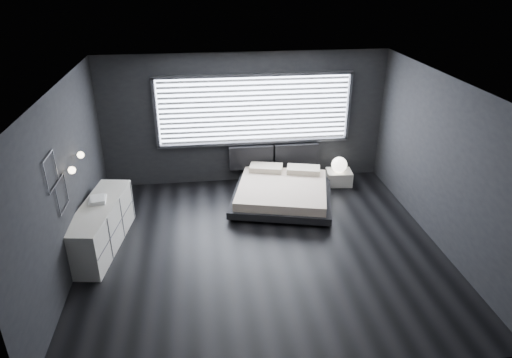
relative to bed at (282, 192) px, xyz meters
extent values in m
plane|color=black|center=(-0.63, -1.59, -0.23)|extent=(6.00, 6.00, 0.00)
plane|color=silver|center=(-0.63, -1.59, 2.57)|extent=(6.00, 6.00, 0.00)
cube|color=black|center=(-0.63, 1.16, 1.17)|extent=(6.00, 0.04, 2.80)
cube|color=black|center=(-0.63, -4.34, 1.17)|extent=(6.00, 0.04, 2.80)
cube|color=black|center=(-3.63, -1.59, 1.17)|extent=(0.04, 5.50, 2.80)
cube|color=black|center=(2.37, -1.59, 1.17)|extent=(0.04, 5.50, 2.80)
cube|color=white|center=(-0.43, 1.14, 1.38)|extent=(4.00, 0.02, 1.38)
cube|color=#47474C|center=(-2.47, 1.11, 1.38)|extent=(0.06, 0.08, 1.48)
cube|color=#47474C|center=(1.61, 1.11, 1.38)|extent=(0.06, 0.08, 1.48)
cube|color=#47474C|center=(-0.43, 1.11, 2.11)|extent=(4.14, 0.08, 0.06)
cube|color=#47474C|center=(-0.43, 1.11, 0.65)|extent=(4.14, 0.08, 0.06)
cube|color=silver|center=(-0.43, 1.08, 1.38)|extent=(3.94, 0.03, 1.32)
cube|color=black|center=(-0.51, 1.05, 0.34)|extent=(0.96, 0.16, 0.52)
cube|color=black|center=(0.49, 1.05, 0.34)|extent=(0.96, 0.16, 0.52)
cylinder|color=silver|center=(-3.58, -1.54, 1.37)|extent=(0.10, 0.02, 0.02)
sphere|color=#FFE5B7|center=(-3.51, -1.54, 1.37)|extent=(0.11, 0.11, 0.11)
cylinder|color=silver|center=(-3.58, -0.94, 1.37)|extent=(0.10, 0.02, 0.02)
sphere|color=#FFE5B7|center=(-3.51, -0.94, 1.37)|extent=(0.11, 0.11, 0.11)
cube|color=#47474C|center=(-3.60, -2.14, 1.85)|extent=(0.01, 0.46, 0.02)
cube|color=#47474C|center=(-3.60, -2.14, 1.39)|extent=(0.01, 0.46, 0.02)
cube|color=#47474C|center=(-3.60, -1.91, 1.62)|extent=(0.01, 0.02, 0.46)
cube|color=#47474C|center=(-3.60, -2.37, 1.62)|extent=(0.01, 0.02, 0.46)
cube|color=#47474C|center=(-3.60, -1.89, 1.38)|extent=(0.01, 0.46, 0.02)
cube|color=#47474C|center=(-3.60, -1.89, 0.92)|extent=(0.01, 0.46, 0.02)
cube|color=#47474C|center=(-3.60, -1.66, 1.15)|extent=(0.01, 0.02, 0.46)
cube|color=#47474C|center=(-3.60, -2.12, 1.15)|extent=(0.01, 0.02, 0.46)
cube|color=black|center=(-1.00, -0.55, -0.20)|extent=(0.13, 0.13, 0.07)
cube|color=black|center=(0.62, -0.97, -0.20)|extent=(0.13, 0.13, 0.07)
cube|color=black|center=(-0.64, 0.90, -0.20)|extent=(0.13, 0.13, 0.07)
cube|color=black|center=(0.99, 0.48, -0.20)|extent=(0.13, 0.13, 0.07)
cube|color=black|center=(-0.01, -0.04, -0.09)|extent=(2.33, 2.27, 0.14)
cube|color=beige|center=(-0.01, -0.04, 0.07)|extent=(2.10, 2.10, 0.18)
cube|color=beige|center=(-0.22, 0.73, 0.21)|extent=(0.76, 0.53, 0.11)
cube|color=beige|center=(0.54, 0.53, 0.21)|extent=(0.76, 0.53, 0.11)
cube|color=silver|center=(1.38, 0.66, -0.08)|extent=(0.57, 0.49, 0.31)
sphere|color=white|center=(1.35, 0.62, 0.24)|extent=(0.33, 0.33, 0.33)
cube|color=silver|center=(-3.32, -1.18, 0.16)|extent=(0.84, 2.03, 0.79)
cube|color=#47474C|center=(-3.04, -1.22, 0.16)|extent=(0.30, 1.93, 0.77)
cube|color=white|center=(-3.34, -1.02, 0.58)|extent=(0.29, 0.37, 0.04)
cube|color=white|center=(-3.33, -1.04, 0.61)|extent=(0.28, 0.34, 0.03)
camera|label=1|loc=(-1.55, -8.03, 4.19)|focal=32.00mm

